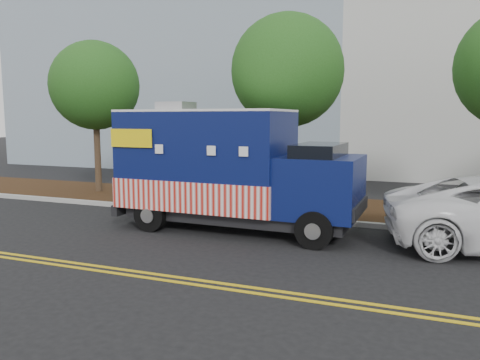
% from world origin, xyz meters
% --- Properties ---
extents(ground, '(120.00, 120.00, 0.00)m').
position_xyz_m(ground, '(0.00, 0.00, 0.00)').
color(ground, black).
rests_on(ground, ground).
extents(curb, '(120.00, 0.18, 0.15)m').
position_xyz_m(curb, '(0.00, 1.40, 0.07)').
color(curb, '#9E9E99').
rests_on(curb, ground).
extents(mulch_strip, '(120.00, 4.00, 0.15)m').
position_xyz_m(mulch_strip, '(0.00, 3.50, 0.07)').
color(mulch_strip, black).
rests_on(mulch_strip, ground).
extents(centerline_near, '(120.00, 0.10, 0.01)m').
position_xyz_m(centerline_near, '(0.00, -4.45, 0.01)').
color(centerline_near, gold).
rests_on(centerline_near, ground).
extents(centerline_far, '(120.00, 0.10, 0.01)m').
position_xyz_m(centerline_far, '(0.00, -4.70, 0.01)').
color(centerline_far, gold).
rests_on(centerline_far, ground).
extents(tree_a, '(3.57, 3.57, 6.27)m').
position_xyz_m(tree_a, '(-6.50, 3.41, 4.46)').
color(tree_a, '#38281C').
rests_on(tree_a, ground).
extents(tree_b, '(3.88, 3.88, 6.72)m').
position_xyz_m(tree_b, '(1.55, 3.45, 4.77)').
color(tree_b, '#38281C').
rests_on(tree_b, ground).
extents(sign_post, '(0.06, 0.06, 2.40)m').
position_xyz_m(sign_post, '(-3.93, 1.90, 1.20)').
color(sign_post, '#473828').
rests_on(sign_post, ground).
extents(food_truck, '(6.97, 2.77, 3.64)m').
position_xyz_m(food_truck, '(0.81, -0.19, 1.65)').
color(food_truck, black).
rests_on(food_truck, ground).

